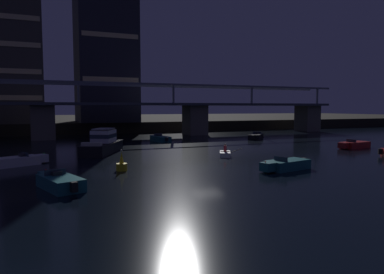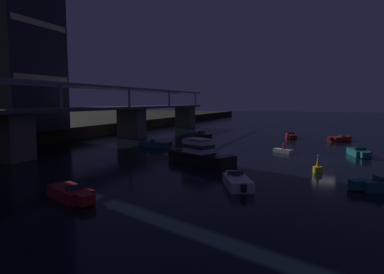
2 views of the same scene
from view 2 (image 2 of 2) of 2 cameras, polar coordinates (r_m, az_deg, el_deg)
The scene contains 13 objects.
ground_plane at distance 41.95m, azimuth 21.83°, elevation -3.78°, with size 400.00×400.00×0.00m, color black.
river_bridge at distance 53.57m, azimuth -17.92°, elevation 2.95°, with size 86.27×6.40×9.38m.
tower_central at distance 64.76m, azimuth -29.42°, elevation 19.94°, with size 11.55×13.88×42.31m.
cabin_cruiser_near_left at distance 36.95m, azimuth 1.36°, elevation -2.98°, with size 5.99×9.10×2.79m.
speedboat_near_center at distance 25.26m, azimuth -20.09°, elevation -9.11°, with size 3.26×5.00×1.16m.
speedboat_near_right at distance 27.37m, azimuth 7.76°, elevation -7.62°, with size 4.96×3.36×1.16m.
speedboat_mid_center at distance 65.24m, azimuth 16.73°, elevation 0.16°, with size 5.23×2.38×1.16m.
speedboat_mid_right at distance 50.64m, azimuth -6.27°, elevation -1.27°, with size 2.33×5.23×1.16m.
speedboat_far_left at distance 63.39m, azimuth 24.11°, elevation -0.28°, with size 4.61×4.11×1.16m.
speedboat_far_center at distance 64.50m, azimuth 1.86°, elevation 0.35°, with size 4.34×4.43×1.16m.
speedboat_far_right at distance 47.30m, azimuth 26.85°, elevation -2.42°, with size 5.21×2.62×1.16m.
channel_buoy at distance 34.50m, azimuth 20.86°, elevation -5.00°, with size 0.90×0.90×1.76m.
dinghy_with_paddler at distance 46.56m, azimuth 15.45°, elevation -2.28°, with size 2.70×2.82×1.36m.
Camera 2 is at (-41.38, 0.49, 6.89)m, focal length 30.94 mm.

